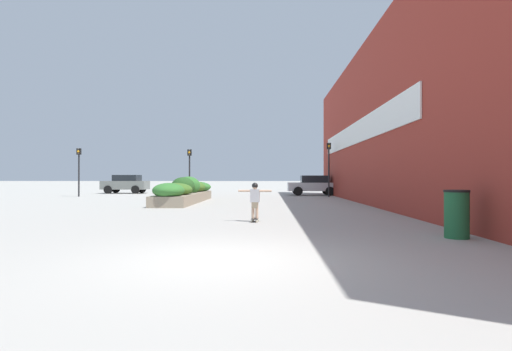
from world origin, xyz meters
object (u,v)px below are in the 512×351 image
object	(u,v)px
trash_bin	(457,214)
car_leftmost	(313,185)
car_center_left	(402,185)
traffic_light_left	(189,164)
skateboard	(255,220)
car_center_right	(126,184)
traffic_light_far_left	(79,164)
skateboarder	(255,197)
traffic_light_right	(329,160)

from	to	relation	value
trash_bin	car_leftmost	bearing A→B (deg)	92.04
car_center_left	traffic_light_left	bearing A→B (deg)	-73.95
trash_bin	skateboard	bearing A→B (deg)	145.57
car_center_right	traffic_light_far_left	xyz separation A→B (m)	(-1.25, -6.03, 1.53)
car_center_left	traffic_light_left	distance (m)	17.47
car_center_left	traffic_light_far_left	xyz separation A→B (m)	(-24.72, -5.04, 1.62)
skateboarder	car_center_right	xyz separation A→B (m)	(-12.02, 21.98, 0.07)
trash_bin	car_center_right	xyz separation A→B (m)	(-16.70, 25.19, 0.30)
trash_bin	car_center_right	size ratio (longest dim) A/B	0.29
traffic_light_right	trash_bin	bearing A→B (deg)	-90.13
trash_bin	car_center_left	bearing A→B (deg)	74.40
trash_bin	traffic_light_far_left	bearing A→B (deg)	133.13
skateboard	traffic_light_left	bearing A→B (deg)	112.70
traffic_light_right	car_center_right	bearing A→B (deg)	160.96
traffic_light_far_left	car_center_left	bearing A→B (deg)	11.53
skateboarder	trash_bin	xyz separation A→B (m)	(4.68, -3.21, -0.23)
traffic_light_right	traffic_light_left	bearing A→B (deg)	-179.90
car_center_right	traffic_light_far_left	bearing A→B (deg)	168.27
car_leftmost	traffic_light_left	distance (m)	9.66
skateboarder	car_center_left	size ratio (longest dim) A/B	0.28
traffic_light_left	skateboarder	bearing A→B (deg)	-71.93
skateboarder	car_center_left	world-z (taller)	car_center_left
car_center_left	traffic_light_right	size ratio (longest dim) A/B	1.02
car_center_left	traffic_light_right	xyz separation A→B (m)	(-6.72, -4.80, 1.84)
traffic_light_right	traffic_light_far_left	distance (m)	18.00
traffic_light_left	traffic_light_far_left	xyz separation A→B (m)	(-7.99, -0.23, 0.05)
skateboard	trash_bin	world-z (taller)	trash_bin
car_center_left	car_center_right	world-z (taller)	car_center_right
traffic_light_left	skateboard	bearing A→B (deg)	-71.93
car_center_left	traffic_light_right	distance (m)	8.45
traffic_light_far_left	car_center_right	bearing A→B (deg)	78.27
car_leftmost	traffic_light_left	xyz separation A→B (m)	(-9.18, -2.59, 1.52)
car_center_left	traffic_light_far_left	bearing A→B (deg)	-78.47
skateboarder	traffic_light_left	size ratio (longest dim) A/B	0.33
car_center_right	traffic_light_far_left	distance (m)	6.34
car_center_right	traffic_light_right	xyz separation A→B (m)	(16.75, -5.78, 1.75)
car_center_left	traffic_light_left	xyz separation A→B (m)	(-16.73, -4.81, 1.57)
trash_bin	traffic_light_left	bearing A→B (deg)	117.19
car_leftmost	car_center_left	distance (m)	7.86
car_center_right	skateboarder	bearing A→B (deg)	-151.33
skateboard	skateboarder	world-z (taller)	skateboarder
trash_bin	traffic_light_far_left	world-z (taller)	traffic_light_far_left
car_center_right	traffic_light_right	world-z (taller)	traffic_light_right
car_center_left	traffic_light_left	size ratio (longest dim) A/B	1.15
car_leftmost	traffic_light_left	size ratio (longest dim) A/B	1.13
skateboarder	car_center_left	distance (m)	23.92
car_center_right	traffic_light_left	distance (m)	9.01
skateboarder	traffic_light_left	distance (m)	17.10
trash_bin	traffic_light_left	distance (m)	21.88
skateboard	car_center_right	size ratio (longest dim) A/B	0.15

